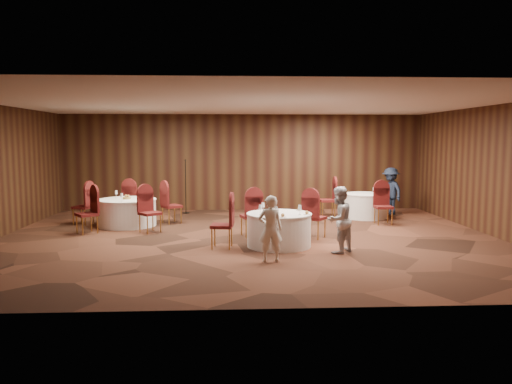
{
  "coord_description": "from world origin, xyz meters",
  "views": [
    {
      "loc": [
        -0.42,
        -11.75,
        2.36
      ],
      "look_at": [
        0.2,
        0.2,
        1.1
      ],
      "focal_mm": 35.0,
      "sensor_mm": 36.0,
      "label": 1
    }
  ],
  "objects_px": {
    "mic_stand": "(186,197)",
    "woman_a": "(270,229)",
    "table_left": "(127,212)",
    "woman_b": "(339,220)",
    "table_main": "(279,230)",
    "man_c": "(391,191)",
    "table_right": "(366,206)"
  },
  "relations": [
    {
      "from": "mic_stand",
      "to": "man_c",
      "type": "height_order",
      "value": "mic_stand"
    },
    {
      "from": "table_main",
      "to": "table_right",
      "type": "bearing_deg",
      "value": 52.24
    },
    {
      "from": "mic_stand",
      "to": "woman_b",
      "type": "relative_size",
      "value": 1.25
    },
    {
      "from": "table_right",
      "to": "man_c",
      "type": "bearing_deg",
      "value": 34.43
    },
    {
      "from": "table_right",
      "to": "mic_stand",
      "type": "distance_m",
      "value": 5.67
    },
    {
      "from": "table_left",
      "to": "woman_a",
      "type": "height_order",
      "value": "woman_a"
    },
    {
      "from": "woman_a",
      "to": "man_c",
      "type": "relative_size",
      "value": 0.87
    },
    {
      "from": "woman_a",
      "to": "man_c",
      "type": "height_order",
      "value": "man_c"
    },
    {
      "from": "table_right",
      "to": "woman_b",
      "type": "bearing_deg",
      "value": -111.81
    },
    {
      "from": "table_main",
      "to": "mic_stand",
      "type": "relative_size",
      "value": 0.83
    },
    {
      "from": "woman_b",
      "to": "man_c",
      "type": "xyz_separation_m",
      "value": [
        2.81,
        5.26,
        0.05
      ]
    },
    {
      "from": "table_main",
      "to": "table_left",
      "type": "relative_size",
      "value": 0.91
    },
    {
      "from": "table_left",
      "to": "woman_a",
      "type": "bearing_deg",
      "value": -49.79
    },
    {
      "from": "mic_stand",
      "to": "man_c",
      "type": "distance_m",
      "value": 6.53
    },
    {
      "from": "table_left",
      "to": "woman_b",
      "type": "distance_m",
      "value": 6.2
    },
    {
      "from": "woman_b",
      "to": "man_c",
      "type": "bearing_deg",
      "value": -160.72
    },
    {
      "from": "table_left",
      "to": "woman_b",
      "type": "height_order",
      "value": "woman_b"
    },
    {
      "from": "table_left",
      "to": "table_right",
      "type": "height_order",
      "value": "same"
    },
    {
      "from": "mic_stand",
      "to": "table_left",
      "type": "bearing_deg",
      "value": -121.01
    },
    {
      "from": "table_main",
      "to": "table_left",
      "type": "height_order",
      "value": "same"
    },
    {
      "from": "mic_stand",
      "to": "woman_b",
      "type": "bearing_deg",
      "value": -57.86
    },
    {
      "from": "table_main",
      "to": "table_right",
      "type": "height_order",
      "value": "same"
    },
    {
      "from": "mic_stand",
      "to": "woman_a",
      "type": "xyz_separation_m",
      "value": [
        2.2,
        -6.57,
        0.13
      ]
    },
    {
      "from": "woman_a",
      "to": "man_c",
      "type": "bearing_deg",
      "value": -129.83
    },
    {
      "from": "woman_a",
      "to": "table_left",
      "type": "bearing_deg",
      "value": -53.9
    },
    {
      "from": "table_main",
      "to": "woman_a",
      "type": "distance_m",
      "value": 1.47
    },
    {
      "from": "woman_a",
      "to": "woman_b",
      "type": "relative_size",
      "value": 0.93
    },
    {
      "from": "table_left",
      "to": "man_c",
      "type": "relative_size",
      "value": 1.07
    },
    {
      "from": "table_left",
      "to": "mic_stand",
      "type": "distance_m",
      "value": 2.71
    },
    {
      "from": "mic_stand",
      "to": "woman_b",
      "type": "distance_m",
      "value": 6.93
    },
    {
      "from": "woman_a",
      "to": "man_c",
      "type": "distance_m",
      "value": 7.36
    },
    {
      "from": "man_c",
      "to": "woman_a",
      "type": "bearing_deg",
      "value": -54.95
    }
  ]
}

